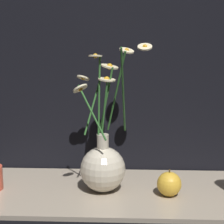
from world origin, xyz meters
The scene contains 4 objects.
ground_plane centered at (0.00, 0.00, 0.00)m, with size 6.00×6.00×0.00m, color black.
shelf centered at (0.00, 0.00, 0.01)m, with size 0.86×0.33×0.01m.
vase_with_flowers centered at (-0.03, -0.01, 0.09)m, with size 0.21×0.17×0.40m.
orange_fruit centered at (0.14, -0.03, 0.04)m, with size 0.07×0.07×0.07m.
Camera 1 is at (0.03, -0.97, 0.42)m, focal length 60.00 mm.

